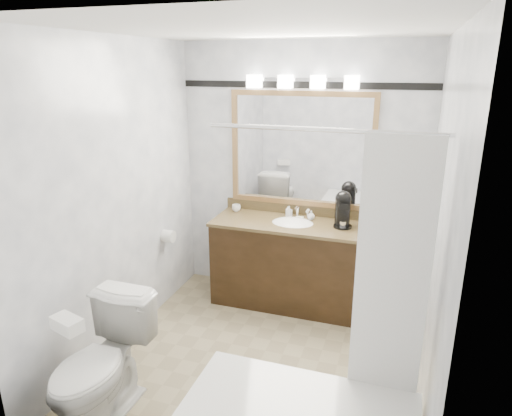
% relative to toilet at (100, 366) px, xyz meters
% --- Properties ---
extents(room, '(2.42, 2.62, 2.52)m').
position_rel_toilet_xyz_m(room, '(0.80, 0.89, 0.84)').
color(room, gray).
rests_on(room, ground).
extents(vanity, '(1.53, 0.58, 0.97)m').
position_rel_toilet_xyz_m(vanity, '(0.80, 1.91, 0.04)').
color(vanity, black).
rests_on(vanity, ground).
extents(mirror, '(1.40, 0.04, 1.10)m').
position_rel_toilet_xyz_m(mirror, '(0.80, 2.18, 1.09)').
color(mirror, '#A67B4B').
rests_on(mirror, room).
extents(vanity_light_bar, '(1.02, 0.14, 0.12)m').
position_rel_toilet_xyz_m(vanity_light_bar, '(0.80, 2.12, 1.73)').
color(vanity_light_bar, silver).
rests_on(vanity_light_bar, room).
extents(accent_stripe, '(2.40, 0.01, 0.06)m').
position_rel_toilet_xyz_m(accent_stripe, '(0.80, 2.19, 1.69)').
color(accent_stripe, black).
rests_on(accent_stripe, room).
extents(tp_roll, '(0.11, 0.12, 0.12)m').
position_rel_toilet_xyz_m(tp_roll, '(-0.34, 1.56, 0.29)').
color(tp_roll, white).
rests_on(tp_roll, room).
extents(toilet, '(0.46, 0.80, 0.81)m').
position_rel_toilet_xyz_m(toilet, '(0.00, 0.00, 0.00)').
color(toilet, white).
rests_on(toilet, ground).
extents(tissue_box, '(0.22, 0.16, 0.08)m').
position_rel_toilet_xyz_m(tissue_box, '(0.00, -0.23, 0.45)').
color(tissue_box, white).
rests_on(tissue_box, toilet).
extents(coffee_maker, '(0.17, 0.21, 0.33)m').
position_rel_toilet_xyz_m(coffee_maker, '(1.26, 1.97, 0.61)').
color(coffee_maker, black).
rests_on(coffee_maker, vanity).
extents(cup_left, '(0.10, 0.10, 0.07)m').
position_rel_toilet_xyz_m(cup_left, '(0.17, 2.07, 0.48)').
color(cup_left, white).
rests_on(cup_left, vanity).
extents(soap_bottle_a, '(0.06, 0.06, 0.11)m').
position_rel_toilet_xyz_m(soap_bottle_a, '(0.72, 2.08, 0.50)').
color(soap_bottle_a, white).
rests_on(soap_bottle_a, vanity).
extents(soap_bottle_b, '(0.08, 0.08, 0.09)m').
position_rel_toilet_xyz_m(soap_bottle_b, '(0.95, 2.05, 0.49)').
color(soap_bottle_b, white).
rests_on(soap_bottle_b, vanity).
extents(soap_bar, '(0.08, 0.05, 0.02)m').
position_rel_toilet_xyz_m(soap_bar, '(0.84, 2.03, 0.46)').
color(soap_bar, beige).
rests_on(soap_bar, vanity).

